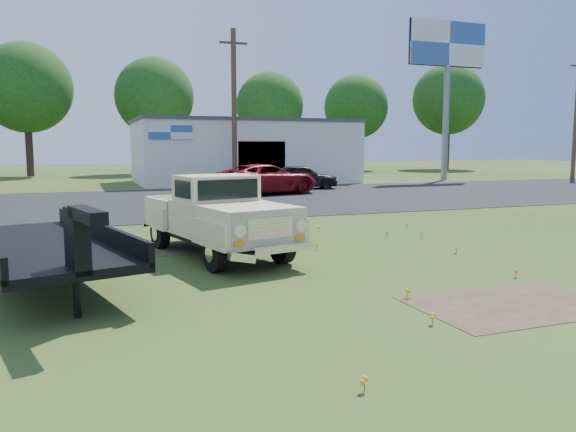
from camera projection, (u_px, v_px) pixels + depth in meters
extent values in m
plane|color=#274315|center=(338.00, 272.00, 10.86)|extent=(140.00, 140.00, 0.00)
cube|color=black|center=(190.00, 201.00, 24.78)|extent=(90.00, 14.00, 0.02)
cube|color=#453625|center=(512.00, 305.00, 8.60)|extent=(3.00, 2.00, 0.01)
cube|color=#453625|center=(198.00, 248.00, 13.40)|extent=(2.20, 1.60, 0.01)
cube|color=silver|center=(244.00, 152.00, 37.77)|extent=(14.00, 8.00, 4.00)
cube|color=#3F3F44|center=(243.00, 121.00, 37.52)|extent=(14.20, 8.20, 0.20)
cube|color=black|center=(262.00, 159.00, 34.16)|extent=(3.00, 0.10, 2.20)
cube|color=silver|center=(171.00, 132.00, 31.93)|extent=(2.50, 0.08, 0.80)
cylinder|color=slate|center=(446.00, 123.00, 39.66)|extent=(0.44, 0.44, 8.00)
cube|color=silver|center=(448.00, 43.00, 38.98)|extent=(6.00, 0.30, 3.00)
cube|color=black|center=(447.00, 44.00, 39.15)|extent=(6.10, 0.10, 3.10)
cylinder|color=#432D1F|center=(234.00, 109.00, 32.12)|extent=(0.30, 0.30, 9.00)
cube|color=#432D1F|center=(233.00, 43.00, 31.66)|extent=(1.60, 0.12, 0.12)
cylinder|color=#432D1F|center=(576.00, 117.00, 41.26)|extent=(0.30, 0.30, 9.00)
cylinder|color=#362218|center=(30.00, 152.00, 44.45)|extent=(0.56, 0.56, 3.96)
sphere|color=#1A4012|center=(26.00, 88.00, 43.83)|extent=(7.04, 7.04, 7.04)
cylinder|color=#362218|center=(156.00, 152.00, 48.90)|extent=(0.56, 0.56, 3.78)
sphere|color=#1A4012|center=(155.00, 97.00, 48.32)|extent=(6.72, 6.72, 6.72)
cylinder|color=#362218|center=(270.00, 154.00, 51.05)|extent=(0.56, 0.56, 3.42)
sphere|color=#1A4012|center=(270.00, 106.00, 50.52)|extent=(6.08, 6.08, 6.08)
cylinder|color=#362218|center=(355.00, 152.00, 56.88)|extent=(0.56, 0.56, 3.60)
sphere|color=#1A4012|center=(356.00, 107.00, 56.32)|extent=(6.40, 6.40, 6.40)
cylinder|color=#362218|center=(447.00, 149.00, 58.97)|extent=(0.56, 0.56, 4.14)
sphere|color=#1A4012|center=(448.00, 99.00, 58.32)|extent=(7.36, 7.36, 7.36)
imported|color=maroon|center=(266.00, 179.00, 28.04)|extent=(5.90, 3.84, 1.51)
imported|color=black|center=(302.00, 177.00, 31.66)|extent=(4.25, 2.35, 1.37)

